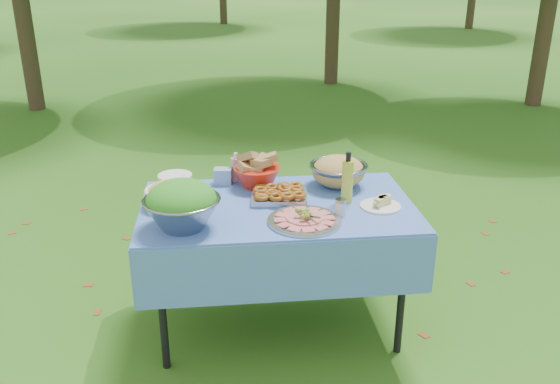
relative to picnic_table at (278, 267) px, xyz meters
The scene contains 14 objects.
ground 0.38m from the picnic_table, ahead, with size 80.00×80.00×0.00m, color #13390A.
picnic_table is the anchor object (origin of this frame).
salad_bowl 0.74m from the picnic_table, 154.78° to the right, with size 0.38×0.38×0.25m, color gray, non-canonical shape.
pasta_bowl_white 0.73m from the picnic_table, behind, with size 0.25×0.25×0.14m, color white, non-canonical shape.
plate_stack 0.75m from the picnic_table, 153.81° to the left, with size 0.19×0.19×0.09m, color white.
wipes_box 0.62m from the picnic_table, 129.13° to the left, with size 0.10×0.07×0.09m, color #7EA5C9.
sanitizer_bottle 0.64m from the picnic_table, 118.02° to the left, with size 0.06×0.06×0.17m, color #CB8084.
bread_bowl 0.56m from the picnic_table, 107.47° to the left, with size 0.27×0.27×0.18m, color red, non-canonical shape.
pasta_bowl_steel 0.65m from the picnic_table, 33.72° to the left, with size 0.33×0.33×0.18m, color gray, non-canonical shape.
fried_tray 0.42m from the picnic_table, 76.48° to the left, with size 0.30×0.21×0.07m, color #A9AAAE.
charcuterie_platter 0.50m from the picnic_table, 64.41° to the right, with size 0.38×0.38×0.09m, color #B8BBC1.
oil_bottle 0.64m from the picnic_table, ahead, with size 0.06×0.06×0.28m, color gold.
cheese_plate 0.69m from the picnic_table, ahead, with size 0.22×0.22×0.06m, color white.
shaker 0.55m from the picnic_table, 28.50° to the right, with size 0.06×0.06×0.09m, color silver.
Camera 1 is at (-0.30, -2.91, 2.02)m, focal length 38.00 mm.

